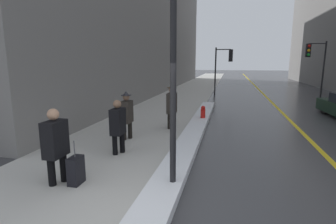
# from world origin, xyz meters

# --- Properties ---
(sidewalk_slab) EXTENTS (4.00, 80.00, 0.01)m
(sidewalk_slab) POSITION_xyz_m (-2.00, 15.00, 0.01)
(sidewalk_slab) COLOR #B2AFA8
(sidewalk_slab) RESTS_ON ground
(road_centre_stripe) EXTENTS (0.16, 80.00, 0.00)m
(road_centre_stripe) POSITION_xyz_m (4.00, 15.00, 0.00)
(road_centre_stripe) COLOR gold
(road_centre_stripe) RESTS_ON ground
(snow_bank_curb) EXTENTS (0.68, 12.84, 0.19)m
(snow_bank_curb) POSITION_xyz_m (0.20, 5.50, 0.09)
(snow_bank_curb) COLOR white
(snow_bank_curb) RESTS_ON ground
(lamp_post) EXTENTS (0.28, 0.28, 5.57)m
(lamp_post) POSITION_xyz_m (0.34, 1.28, 3.29)
(lamp_post) COLOR black
(lamp_post) RESTS_ON ground
(traffic_light_near) EXTENTS (1.31, 0.32, 3.58)m
(traffic_light_near) POSITION_xyz_m (0.93, 17.11, 2.59)
(traffic_light_near) COLOR black
(traffic_light_near) RESTS_ON ground
(traffic_light_far) EXTENTS (1.31, 0.37, 3.88)m
(traffic_light_far) POSITION_xyz_m (6.88, 16.52, 2.81)
(traffic_light_far) COLOR black
(traffic_light_far) RESTS_ON ground
(pedestrian_trailing) EXTENTS (0.31, 0.52, 1.61)m
(pedestrian_trailing) POSITION_xyz_m (-2.06, 1.00, 0.89)
(pedestrian_trailing) COLOR black
(pedestrian_trailing) RESTS_ON ground
(pedestrian_with_shoulder_bag) EXTENTS (0.29, 0.70, 1.52)m
(pedestrian_with_shoulder_bag) POSITION_xyz_m (-1.57, 3.00, 0.84)
(pedestrian_with_shoulder_bag) COLOR black
(pedestrian_with_shoulder_bag) RESTS_ON ground
(pedestrian_in_glasses) EXTENTS (0.34, 0.49, 1.61)m
(pedestrian_in_glasses) POSITION_xyz_m (-1.86, 4.34, 0.88)
(pedestrian_in_glasses) COLOR black
(pedestrian_in_glasses) RESTS_ON ground
(pedestrian_in_fedora) EXTENTS (0.37, 0.53, 1.71)m
(pedestrian_in_fedora) POSITION_xyz_m (-0.74, 6.07, 0.94)
(pedestrian_in_fedora) COLOR black
(pedestrian_in_fedora) RESTS_ON ground
(rolling_suitcase) EXTENTS (0.22, 0.36, 0.95)m
(rolling_suitcase) POSITION_xyz_m (-1.67, 1.06, 0.30)
(rolling_suitcase) COLOR black
(rolling_suitcase) RESTS_ON ground
(fire_hydrant) EXTENTS (0.20, 0.20, 0.70)m
(fire_hydrant) POSITION_xyz_m (0.31, 7.46, 0.35)
(fire_hydrant) COLOR red
(fire_hydrant) RESTS_ON ground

